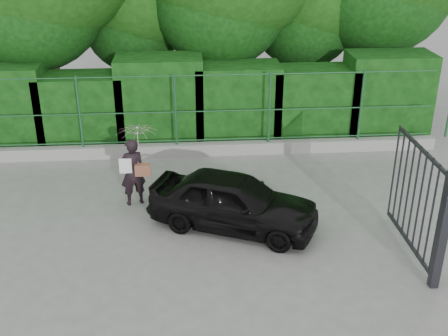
{
  "coord_description": "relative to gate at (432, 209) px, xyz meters",
  "views": [
    {
      "loc": [
        0.61,
        -8.48,
        5.66
      ],
      "look_at": [
        1.34,
        1.3,
        1.1
      ],
      "focal_mm": 45.0,
      "sensor_mm": 36.0,
      "label": 1
    }
  ],
  "objects": [
    {
      "name": "hedge",
      "position": [
        -4.53,
        6.22,
        -0.15
      ],
      "size": [
        14.2,
        1.2,
        2.28
      ],
      "color": "black",
      "rests_on": "ground"
    },
    {
      "name": "fence",
      "position": [
        -4.38,
        5.22,
        0.01
      ],
      "size": [
        14.13,
        0.06,
        1.8
      ],
      "color": "#1E4F2A",
      "rests_on": "kerb"
    },
    {
      "name": "woman",
      "position": [
        -4.99,
        2.8,
        -0.06
      ],
      "size": [
        0.87,
        0.84,
        1.72
      ],
      "color": "black",
      "rests_on": "ground"
    },
    {
      "name": "car",
      "position": [
        -3.1,
        1.67,
        -0.63
      ],
      "size": [
        3.52,
        2.51,
        1.11
      ],
      "primitive_type": "imported",
      "rotation": [
        0.0,
        0.0,
        1.16
      ],
      "color": "black",
      "rests_on": "ground"
    },
    {
      "name": "kerb",
      "position": [
        -4.6,
        5.22,
        -1.04
      ],
      "size": [
        14.0,
        0.25,
        0.3
      ],
      "primitive_type": "cube",
      "color": "#9E9E99",
      "rests_on": "ground"
    },
    {
      "name": "ground",
      "position": [
        -4.6,
        0.72,
        -1.19
      ],
      "size": [
        80.0,
        80.0,
        0.0
      ],
      "primitive_type": "plane",
      "color": "gray"
    },
    {
      "name": "gate",
      "position": [
        0.0,
        0.0,
        0.0
      ],
      "size": [
        0.22,
        2.33,
        2.36
      ],
      "color": "#24242A",
      "rests_on": "ground"
    }
  ]
}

